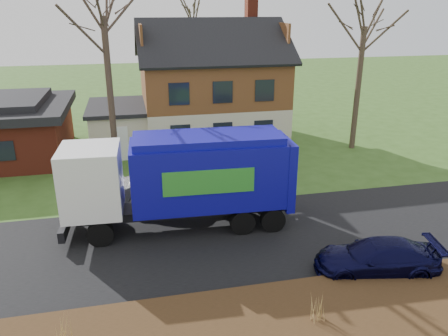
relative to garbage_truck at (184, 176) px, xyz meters
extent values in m
plane|color=#32501A|center=(1.50, -1.49, -2.30)|extent=(120.00, 120.00, 0.00)
cube|color=black|center=(1.50, -1.49, -2.29)|extent=(80.00, 7.00, 0.02)
cube|color=#312110|center=(1.50, -6.79, -2.15)|extent=(80.00, 3.50, 0.30)
cube|color=beige|center=(3.50, 12.51, -0.95)|extent=(9.00, 7.50, 2.70)
cube|color=#5B311A|center=(3.50, 12.51, 1.80)|extent=(9.00, 7.50, 2.80)
cube|color=maroon|center=(6.50, 13.51, 6.16)|extent=(0.70, 0.90, 1.60)
cube|color=beige|center=(-2.70, 12.01, -1.00)|extent=(3.50, 5.50, 2.60)
cube|color=black|center=(-2.70, 12.01, 0.42)|extent=(3.90, 5.90, 0.24)
cylinder|color=black|center=(-3.45, -0.88, -1.79)|extent=(1.04, 0.39, 1.03)
cylinder|color=black|center=(-3.36, 1.19, -1.79)|extent=(1.04, 0.39, 1.03)
cylinder|color=black|center=(2.17, -1.14, -1.79)|extent=(1.04, 0.39, 1.03)
cylinder|color=black|center=(2.26, 0.93, -1.79)|extent=(1.04, 0.39, 1.03)
cylinder|color=black|center=(3.45, -1.20, -1.79)|extent=(1.04, 0.39, 1.03)
cylinder|color=black|center=(3.55, 0.87, -1.79)|extent=(1.04, 0.39, 1.03)
cube|color=black|center=(0.05, 0.00, -1.47)|extent=(8.53, 1.57, 0.35)
cube|color=white|center=(-3.65, 0.17, 0.06)|extent=(2.38, 2.57, 2.66)
cube|color=black|center=(-4.73, 0.22, 0.21)|extent=(0.18, 2.17, 0.89)
cube|color=black|center=(-4.83, 0.22, -1.76)|extent=(0.36, 2.48, 0.44)
cube|color=#0E0B8C|center=(0.98, -0.05, 0.06)|extent=(6.32, 2.75, 2.66)
cube|color=#0E0B8C|center=(0.98, -0.05, 1.54)|extent=(6.01, 2.44, 0.30)
cube|color=#0E0B8C|center=(4.19, -0.19, -0.03)|extent=(0.46, 2.53, 2.86)
cube|color=#2D842B|center=(0.78, -1.29, 0.16)|extent=(3.55, 0.20, 0.99)
cube|color=#2D842B|center=(0.89, 1.21, 0.16)|extent=(3.55, 0.20, 0.99)
imported|color=#93959A|center=(-0.53, 2.62, -1.57)|extent=(4.61, 2.13, 1.46)
imported|color=black|center=(5.99, -4.89, -1.69)|extent=(4.50, 2.50, 1.23)
cylinder|color=#3F3026|center=(-2.94, 7.77, 1.87)|extent=(0.35, 0.35, 8.35)
cylinder|color=#443629|center=(12.21, 8.56, 1.53)|extent=(0.35, 0.35, 7.66)
cylinder|color=#3A3123|center=(3.59, 20.16, 1.67)|extent=(0.30, 0.30, 7.94)
cone|color=tan|center=(-4.10, -6.63, -1.55)|extent=(0.04, 0.04, 0.91)
cone|color=tan|center=(-4.26, -6.63, -1.55)|extent=(0.04, 0.04, 0.91)
cone|color=tan|center=(-3.95, -6.63, -1.55)|extent=(0.04, 0.04, 0.91)
cone|color=tan|center=(-4.10, -6.51, -1.55)|extent=(0.04, 0.04, 0.91)
cone|color=tan|center=(-4.10, -6.75, -1.55)|extent=(0.04, 0.04, 0.91)
cone|color=#9B7A44|center=(2.86, -7.03, -1.56)|extent=(0.04, 0.04, 0.90)
cone|color=#9B7A44|center=(2.71, -7.03, -1.56)|extent=(0.04, 0.04, 0.90)
cone|color=#9B7A44|center=(3.00, -7.03, -1.56)|extent=(0.04, 0.04, 0.90)
cone|color=#9B7A44|center=(2.86, -6.92, -1.56)|extent=(0.04, 0.04, 0.90)
cone|color=#9B7A44|center=(2.86, -7.14, -1.56)|extent=(0.04, 0.04, 0.90)
camera|label=1|loc=(-1.99, -16.52, 6.49)|focal=35.00mm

